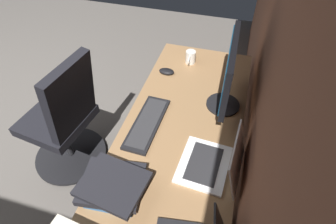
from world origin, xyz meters
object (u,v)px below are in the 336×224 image
at_px(keyboard_main, 147,123).
at_px(mouse_main, 167,71).
at_px(book_stack_near, 113,185).
at_px(laptop_left, 217,162).
at_px(office_chair, 65,123).
at_px(monitor_primary, 229,73).
at_px(coffee_mug, 190,57).

height_order(keyboard_main, mouse_main, mouse_main).
bearing_deg(keyboard_main, book_stack_near, -1.66).
height_order(laptop_left, book_stack_near, laptop_left).
relative_size(mouse_main, office_chair, 0.11).
distance_m(monitor_primary, laptop_left, 0.50).
bearing_deg(book_stack_near, monitor_primary, 150.35).
relative_size(monitor_primary, keyboard_main, 1.18).
height_order(monitor_primary, office_chair, monitor_primary).
bearing_deg(office_chair, book_stack_near, 51.62).
height_order(monitor_primary, book_stack_near, monitor_primary).
bearing_deg(book_stack_near, keyboard_main, 178.34).
bearing_deg(office_chair, monitor_primary, 100.44).
height_order(monitor_primary, keyboard_main, monitor_primary).
bearing_deg(office_chair, laptop_left, 76.01).
height_order(laptop_left, mouse_main, laptop_left).
bearing_deg(coffee_mug, monitor_primary, 36.95).
bearing_deg(laptop_left, monitor_primary, -176.40).
bearing_deg(coffee_mug, laptop_left, 20.53).
distance_m(monitor_primary, office_chair, 1.18).
relative_size(laptop_left, office_chair, 0.32).
xyz_separation_m(keyboard_main, book_stack_near, (0.43, -0.01, 0.04)).
relative_size(monitor_primary, book_stack_near, 1.57).
distance_m(monitor_primary, coffee_mug, 0.51).
relative_size(monitor_primary, coffee_mug, 4.52).
bearing_deg(laptop_left, book_stack_near, -60.47).
bearing_deg(book_stack_near, office_chair, -128.38).
bearing_deg(book_stack_near, laptop_left, 119.53).
distance_m(mouse_main, book_stack_near, 0.91).
bearing_deg(laptop_left, coffee_mug, -159.47).
xyz_separation_m(monitor_primary, mouse_main, (-0.21, -0.41, -0.23)).
relative_size(laptop_left, book_stack_near, 0.97).
bearing_deg(office_chair, keyboard_main, 82.96).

